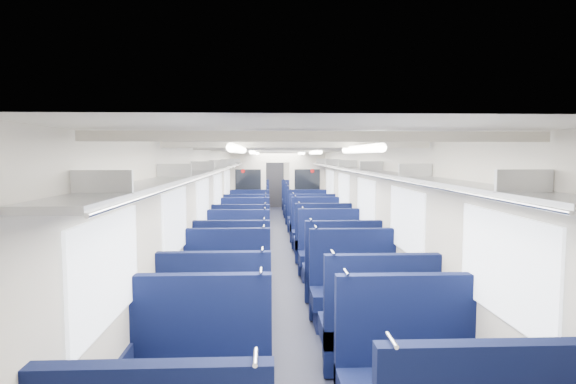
# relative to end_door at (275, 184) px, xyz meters

# --- Properties ---
(floor) EXTENTS (2.80, 18.00, 0.01)m
(floor) POSITION_rel_end_door_xyz_m (0.00, -8.94, -1.00)
(floor) COLOR black
(floor) RESTS_ON ground
(ceiling) EXTENTS (2.80, 18.00, 0.01)m
(ceiling) POSITION_rel_end_door_xyz_m (0.00, -8.94, 1.35)
(ceiling) COLOR silver
(ceiling) RESTS_ON wall_left
(wall_left) EXTENTS (0.02, 18.00, 2.35)m
(wall_left) POSITION_rel_end_door_xyz_m (-1.40, -8.94, 0.18)
(wall_left) COLOR beige
(wall_left) RESTS_ON floor
(dado_left) EXTENTS (0.03, 17.90, 0.70)m
(dado_left) POSITION_rel_end_door_xyz_m (-1.39, -8.94, -0.65)
(dado_left) COLOR #0F1533
(dado_left) RESTS_ON floor
(wall_right) EXTENTS (0.02, 18.00, 2.35)m
(wall_right) POSITION_rel_end_door_xyz_m (1.40, -8.94, 0.18)
(wall_right) COLOR beige
(wall_right) RESTS_ON floor
(dado_right) EXTENTS (0.03, 17.90, 0.70)m
(dado_right) POSITION_rel_end_door_xyz_m (1.39, -8.94, -0.65)
(dado_right) COLOR #0F1533
(dado_right) RESTS_ON floor
(wall_far) EXTENTS (2.80, 0.02, 2.35)m
(wall_far) POSITION_rel_end_door_xyz_m (0.00, 0.06, 0.18)
(wall_far) COLOR beige
(wall_far) RESTS_ON floor
(luggage_rack_left) EXTENTS (0.36, 17.40, 0.18)m
(luggage_rack_left) POSITION_rel_end_door_xyz_m (-1.21, -8.94, 0.97)
(luggage_rack_left) COLOR #B2B5BA
(luggage_rack_left) RESTS_ON wall_left
(luggage_rack_right) EXTENTS (0.36, 17.40, 0.18)m
(luggage_rack_right) POSITION_rel_end_door_xyz_m (1.21, -8.94, 0.97)
(luggage_rack_right) COLOR #B2B5BA
(luggage_rack_right) RESTS_ON wall_right
(windows) EXTENTS (2.78, 15.60, 0.75)m
(windows) POSITION_rel_end_door_xyz_m (0.00, -9.40, 0.42)
(windows) COLOR white
(windows) RESTS_ON wall_left
(ceiling_fittings) EXTENTS (2.70, 16.06, 0.11)m
(ceiling_fittings) POSITION_rel_end_door_xyz_m (0.00, -9.20, 1.29)
(ceiling_fittings) COLOR beige
(ceiling_fittings) RESTS_ON ceiling
(end_door) EXTENTS (0.75, 0.06, 2.00)m
(end_door) POSITION_rel_end_door_xyz_m (0.00, 0.00, 0.00)
(end_door) COLOR black
(end_door) RESTS_ON floor
(bulkhead) EXTENTS (2.80, 0.10, 2.35)m
(bulkhead) POSITION_rel_end_door_xyz_m (-0.00, -5.95, 0.23)
(bulkhead) COLOR beige
(bulkhead) RESTS_ON floor
(seat_4) EXTENTS (1.15, 0.63, 1.27)m
(seat_4) POSITION_rel_end_door_xyz_m (-0.83, -14.86, -0.61)
(seat_4) COLOR #0C153D
(seat_4) RESTS_ON floor
(seat_5) EXTENTS (1.15, 0.63, 1.27)m
(seat_5) POSITION_rel_end_door_xyz_m (0.83, -15.04, -0.61)
(seat_5) COLOR #0C153D
(seat_5) RESTS_ON floor
(seat_6) EXTENTS (1.15, 0.63, 1.27)m
(seat_6) POSITION_rel_end_door_xyz_m (-0.83, -13.69, -0.61)
(seat_6) COLOR #0C153D
(seat_6) RESTS_ON floor
(seat_7) EXTENTS (1.15, 0.63, 1.27)m
(seat_7) POSITION_rel_end_door_xyz_m (0.83, -13.78, -0.61)
(seat_7) COLOR #0C153D
(seat_7) RESTS_ON floor
(seat_8) EXTENTS (1.15, 0.63, 1.27)m
(seat_8) POSITION_rel_end_door_xyz_m (-0.83, -12.62, -0.61)
(seat_8) COLOR #0C153D
(seat_8) RESTS_ON floor
(seat_9) EXTENTS (1.15, 0.63, 1.27)m
(seat_9) POSITION_rel_end_door_xyz_m (0.83, -12.72, -0.61)
(seat_9) COLOR #0C153D
(seat_9) RESTS_ON floor
(seat_10) EXTENTS (1.15, 0.63, 1.27)m
(seat_10) POSITION_rel_end_door_xyz_m (-0.83, -11.57, -0.61)
(seat_10) COLOR #0C153D
(seat_10) RESTS_ON floor
(seat_11) EXTENTS (1.15, 0.63, 1.27)m
(seat_11) POSITION_rel_end_door_xyz_m (0.83, -11.50, -0.61)
(seat_11) COLOR #0C153D
(seat_11) RESTS_ON floor
(seat_12) EXTENTS (1.15, 0.63, 1.27)m
(seat_12) POSITION_rel_end_door_xyz_m (-0.83, -10.39, -0.61)
(seat_12) COLOR #0C153D
(seat_12) RESTS_ON floor
(seat_13) EXTENTS (1.15, 0.63, 1.27)m
(seat_13) POSITION_rel_end_door_xyz_m (0.83, -10.24, -0.61)
(seat_13) COLOR #0C153D
(seat_13) RESTS_ON floor
(seat_14) EXTENTS (1.15, 0.63, 1.27)m
(seat_14) POSITION_rel_end_door_xyz_m (-0.83, -9.21, -0.61)
(seat_14) COLOR #0C153D
(seat_14) RESTS_ON floor
(seat_15) EXTENTS (1.15, 0.63, 1.27)m
(seat_15) POSITION_rel_end_door_xyz_m (0.83, -9.12, -0.61)
(seat_15) COLOR #0C153D
(seat_15) RESTS_ON floor
(seat_16) EXTENTS (1.15, 0.63, 1.27)m
(seat_16) POSITION_rel_end_door_xyz_m (-0.83, -7.99, -0.61)
(seat_16) COLOR #0C153D
(seat_16) RESTS_ON floor
(seat_17) EXTENTS (1.15, 0.63, 1.27)m
(seat_17) POSITION_rel_end_door_xyz_m (0.83, -7.98, -0.61)
(seat_17) COLOR #0C153D
(seat_17) RESTS_ON floor
(seat_18) EXTENTS (1.15, 0.63, 1.27)m
(seat_18) POSITION_rel_end_door_xyz_m (-0.83, -6.76, -0.61)
(seat_18) COLOR #0C153D
(seat_18) RESTS_ON floor
(seat_19) EXTENTS (1.15, 0.63, 1.27)m
(seat_19) POSITION_rel_end_door_xyz_m (0.83, -6.80, -0.61)
(seat_19) COLOR #0C153D
(seat_19) RESTS_ON floor
(seat_20) EXTENTS (1.15, 0.63, 1.27)m
(seat_20) POSITION_rel_end_door_xyz_m (-0.83, -4.86, -0.61)
(seat_20) COLOR #0C153D
(seat_20) RESTS_ON floor
(seat_21) EXTENTS (1.15, 0.63, 1.27)m
(seat_21) POSITION_rel_end_door_xyz_m (0.83, -4.89, -0.61)
(seat_21) COLOR #0C153D
(seat_21) RESTS_ON floor
(seat_22) EXTENTS (1.15, 0.63, 1.27)m
(seat_22) POSITION_rel_end_door_xyz_m (-0.83, -3.65, -0.61)
(seat_22) COLOR #0C153D
(seat_22) RESTS_ON floor
(seat_23) EXTENTS (1.15, 0.63, 1.27)m
(seat_23) POSITION_rel_end_door_xyz_m (0.83, -3.75, -0.61)
(seat_23) COLOR #0C153D
(seat_23) RESTS_ON floor
(seat_24) EXTENTS (1.15, 0.63, 1.27)m
(seat_24) POSITION_rel_end_door_xyz_m (-0.83, -2.53, -0.61)
(seat_24) COLOR #0C153D
(seat_24) RESTS_ON floor
(seat_25) EXTENTS (1.15, 0.63, 1.27)m
(seat_25) POSITION_rel_end_door_xyz_m (0.83, -2.64, -0.61)
(seat_25) COLOR #0C153D
(seat_25) RESTS_ON floor
(seat_26) EXTENTS (1.15, 0.63, 1.27)m
(seat_26) POSITION_rel_end_door_xyz_m (-0.83, -1.37, -0.61)
(seat_26) COLOR #0C153D
(seat_26) RESTS_ON floor
(seat_27) EXTENTS (1.15, 0.63, 1.27)m
(seat_27) POSITION_rel_end_door_xyz_m (0.83, -1.47, -0.61)
(seat_27) COLOR #0C153D
(seat_27) RESTS_ON floor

